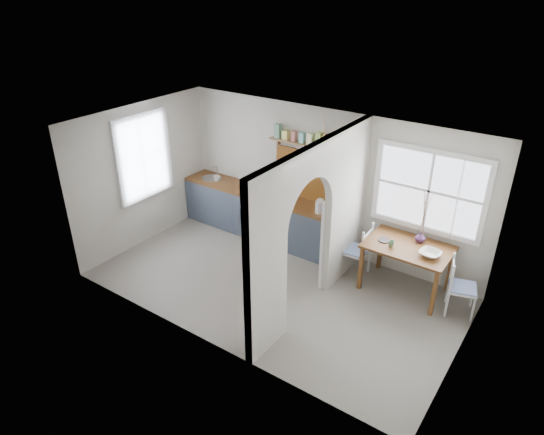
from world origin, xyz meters
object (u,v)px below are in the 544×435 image
Objects in this scene: kettle at (320,206)px; vase at (420,237)px; dining_table at (405,268)px; chair_left at (355,249)px; chair_right at (463,287)px.

kettle is 1.52× the size of vase.
chair_left is at bearing -176.93° from dining_table.
kettle is (-2.52, 0.12, 0.58)m from chair_right.
chair_left reaches higher than chair_right.
kettle reaches higher than vase.
chair_right is at bearing -11.10° from kettle.
vase is (-0.81, 0.28, 0.45)m from chair_right.
chair_left is 1.08m from vase.
vase reaches higher than dining_table.
chair_left is (-0.87, -0.04, 0.07)m from dining_table.
chair_right is 0.97m from vase.
chair_right is at bearing -3.02° from dining_table.
vase is at bearing 54.83° from chair_right.
vase reaches higher than chair_right.
dining_table is 1.47× the size of chair_right.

